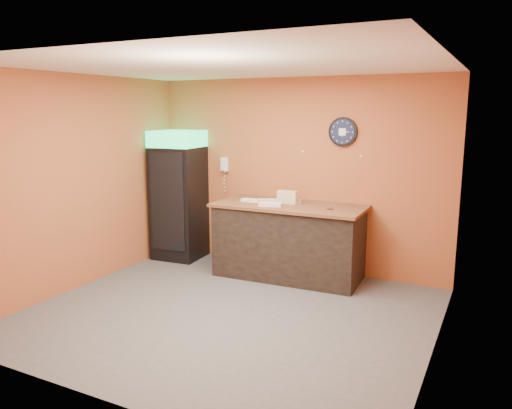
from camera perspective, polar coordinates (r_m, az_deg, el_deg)
The scene contains 15 objects.
floor at distance 5.97m, azimuth -3.05°, elevation -12.33°, with size 4.50×4.50×0.00m, color #47474C.
back_wall at distance 7.35m, azimuth 4.64°, elevation 3.39°, with size 4.50×0.02×2.80m, color #AB5030.
left_wall at distance 6.96m, azimuth -19.46°, elevation 2.40°, with size 0.02×4.00×2.80m, color #AB5030.
right_wall at distance 4.87m, azimuth 20.41°, elevation -1.06°, with size 0.02×4.00×2.80m, color #AB5030.
ceiling at distance 5.51m, azimuth -3.36°, elevation 15.54°, with size 4.50×4.00×0.02m, color white.
beverage_cooler at distance 7.96m, azimuth -8.95°, elevation 0.88°, with size 0.76×0.77×2.02m.
prep_counter at distance 7.08m, azimuth 3.82°, elevation -4.28°, with size 2.01×0.89×1.00m, color black.
wall_clock at distance 7.03m, azimuth 9.90°, elevation 8.19°, with size 0.40×0.06×0.40m.
wall_phone at distance 7.81m, azimuth -3.63°, elevation 4.60°, with size 0.12×0.10×0.21m.
butcher_paper at distance 6.97m, azimuth 3.88°, elevation -0.13°, with size 2.10×0.98×0.04m, color brown.
sub_roll_stack at distance 7.01m, azimuth 3.60°, elevation 0.84°, with size 0.28×0.10×0.18m.
wrapped_sandwich_left at distance 7.13m, azimuth -0.56°, elevation 0.47°, with size 0.28×0.11×0.04m, color silver.
wrapped_sandwich_mid at distance 6.80m, azimuth 1.65°, elevation -0.02°, with size 0.31×0.12×0.04m, color silver.
wrapped_sandwich_right at distance 7.13m, azimuth 1.44°, elevation 0.46°, with size 0.28×0.11×0.04m, color silver.
kitchen_tool at distance 6.99m, azimuth 5.05°, elevation 0.32°, with size 0.06×0.06×0.06m, color silver.
Camera 1 is at (2.75, -4.75, 2.34)m, focal length 35.00 mm.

